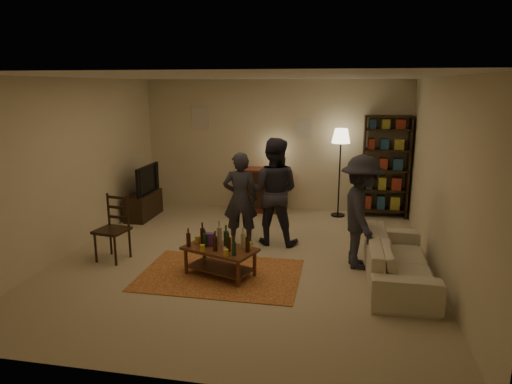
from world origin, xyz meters
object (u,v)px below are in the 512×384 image
(sofa, at_px, (398,259))
(person_left, at_px, (240,199))
(person_right, at_px, (273,192))
(person_by_sofa, at_px, (361,212))
(bookshelf, at_px, (385,166))
(floor_lamp, at_px, (341,142))
(coffee_table, at_px, (220,250))
(dining_chair, at_px, (114,225))
(tv_stand, at_px, (143,199))
(dresser, at_px, (263,189))

(sofa, xyz_separation_m, person_left, (-2.40, 1.03, 0.47))
(person_right, xyz_separation_m, person_by_sofa, (1.38, -0.77, -0.06))
(bookshelf, xyz_separation_m, floor_lamp, (-0.88, -0.15, 0.46))
(person_left, height_order, person_by_sofa, person_by_sofa)
(coffee_table, xyz_separation_m, floor_lamp, (1.56, 3.31, 1.12))
(coffee_table, distance_m, dining_chair, 1.76)
(floor_lamp, bearing_deg, tv_stand, -167.64)
(dining_chair, xyz_separation_m, person_by_sofa, (3.63, 0.38, 0.29))
(coffee_table, relative_size, floor_lamp, 0.63)
(bookshelf, relative_size, floor_lamp, 1.14)
(dining_chair, relative_size, floor_lamp, 0.57)
(person_by_sofa, bearing_deg, sofa, -137.80)
(tv_stand, xyz_separation_m, person_right, (2.76, -1.01, 0.50))
(person_left, distance_m, person_by_sofa, 2.00)
(dining_chair, bearing_deg, person_by_sofa, 15.59)
(dining_chair, bearing_deg, person_left, 39.63)
(bookshelf, bearing_deg, tv_stand, -168.20)
(dresser, bearing_deg, person_right, -75.16)
(coffee_table, distance_m, person_right, 1.63)
(bookshelf, distance_m, person_left, 3.27)
(coffee_table, height_order, sofa, coffee_table)
(coffee_table, xyz_separation_m, sofa, (2.40, 0.27, -0.07))
(tv_stand, bearing_deg, floor_lamp, 12.36)
(bookshelf, distance_m, floor_lamp, 1.01)
(dining_chair, distance_m, tv_stand, 2.23)
(coffee_table, distance_m, dresser, 3.39)
(person_right, bearing_deg, tv_stand, -16.13)
(coffee_table, height_order, tv_stand, tv_stand)
(bookshelf, bearing_deg, coffee_table, -125.34)
(coffee_table, bearing_deg, tv_stand, 132.24)
(coffee_table, distance_m, person_by_sofa, 2.07)
(dresser, relative_size, sofa, 0.65)
(person_left, bearing_deg, bookshelf, -147.92)
(dresser, xyz_separation_m, floor_lamp, (1.55, -0.08, 1.02))
(person_left, height_order, person_right, person_right)
(person_left, bearing_deg, floor_lamp, -137.20)
(bookshelf, relative_size, person_right, 1.14)
(dresser, bearing_deg, bookshelf, 1.57)
(coffee_table, bearing_deg, bookshelf, 54.66)
(dining_chair, relative_size, person_left, 0.65)
(tv_stand, bearing_deg, person_left, -27.49)
(floor_lamp, bearing_deg, person_by_sofa, -82.64)
(dining_chair, relative_size, bookshelf, 0.50)
(person_by_sofa, bearing_deg, dresser, 27.03)
(dining_chair, relative_size, dresser, 0.74)
(dining_chair, bearing_deg, floor_lamp, 51.97)
(person_left, bearing_deg, dining_chair, 20.81)
(sofa, distance_m, person_by_sofa, 0.83)
(dining_chair, distance_m, sofa, 4.14)
(bookshelf, bearing_deg, person_by_sofa, -101.17)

